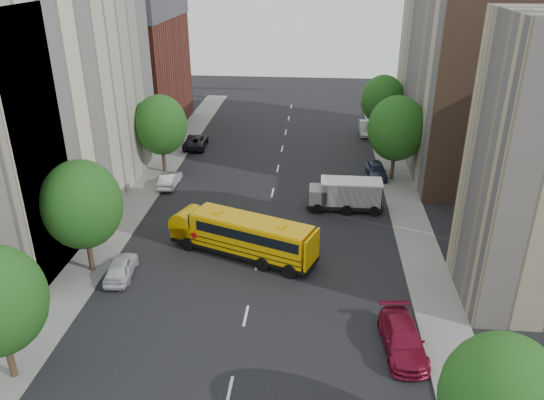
# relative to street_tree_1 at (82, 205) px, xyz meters

# --- Properties ---
(ground) EXTENTS (120.00, 120.00, 0.00)m
(ground) POSITION_rel_street_tree_1_xyz_m (11.00, 4.00, -4.95)
(ground) COLOR black
(ground) RESTS_ON ground
(sidewalk_left) EXTENTS (3.00, 80.00, 0.12)m
(sidewalk_left) POSITION_rel_street_tree_1_xyz_m (-0.50, 9.00, -4.89)
(sidewalk_left) COLOR slate
(sidewalk_left) RESTS_ON ground
(sidewalk_right) EXTENTS (3.00, 80.00, 0.12)m
(sidewalk_right) POSITION_rel_street_tree_1_xyz_m (22.50, 9.00, -4.89)
(sidewalk_right) COLOR slate
(sidewalk_right) RESTS_ON ground
(lane_markings) EXTENTS (0.15, 64.00, 0.01)m
(lane_markings) POSITION_rel_street_tree_1_xyz_m (11.00, 14.00, -4.95)
(lane_markings) COLOR silver
(lane_markings) RESTS_ON ground
(building_left_cream) EXTENTS (10.00, 26.00, 20.00)m
(building_left_cream) POSITION_rel_street_tree_1_xyz_m (-7.00, 10.00, 5.05)
(building_left_cream) COLOR beige
(building_left_cream) RESTS_ON ground
(building_left_redbrick) EXTENTS (10.00, 15.00, 13.00)m
(building_left_redbrick) POSITION_rel_street_tree_1_xyz_m (-7.00, 32.00, 1.55)
(building_left_redbrick) COLOR maroon
(building_left_redbrick) RESTS_ON ground
(building_right_far) EXTENTS (10.00, 22.00, 18.00)m
(building_right_far) POSITION_rel_street_tree_1_xyz_m (29.00, 24.00, 4.05)
(building_right_far) COLOR tan
(building_right_far) RESTS_ON ground
(building_right_sidewall) EXTENTS (10.10, 0.30, 18.00)m
(building_right_sidewall) POSITION_rel_street_tree_1_xyz_m (29.00, 13.00, 4.05)
(building_right_sidewall) COLOR brown
(building_right_sidewall) RESTS_ON ground
(street_tree_1) EXTENTS (5.12, 5.12, 7.90)m
(street_tree_1) POSITION_rel_street_tree_1_xyz_m (0.00, 0.00, 0.00)
(street_tree_1) COLOR #38281C
(street_tree_1) RESTS_ON ground
(street_tree_2) EXTENTS (4.99, 4.99, 7.71)m
(street_tree_2) POSITION_rel_street_tree_1_xyz_m (0.00, 18.00, -0.12)
(street_tree_2) COLOR #38281C
(street_tree_2) RESTS_ON ground
(street_tree_3) EXTENTS (4.61, 4.61, 7.11)m
(street_tree_3) POSITION_rel_street_tree_1_xyz_m (22.00, -14.00, -0.50)
(street_tree_3) COLOR #38281C
(street_tree_3) RESTS_ON ground
(street_tree_4) EXTENTS (5.25, 5.25, 8.10)m
(street_tree_4) POSITION_rel_street_tree_1_xyz_m (22.00, 18.00, 0.12)
(street_tree_4) COLOR #38281C
(street_tree_4) RESTS_ON ground
(street_tree_5) EXTENTS (4.86, 4.86, 7.51)m
(street_tree_5) POSITION_rel_street_tree_1_xyz_m (22.00, 30.00, -0.25)
(street_tree_5) COLOR #38281C
(street_tree_5) RESTS_ON ground
(school_bus) EXTENTS (10.87, 6.17, 3.03)m
(school_bus) POSITION_rel_street_tree_1_xyz_m (9.77, 3.03, -3.26)
(school_bus) COLOR black
(school_bus) RESTS_ON ground
(safari_truck) EXTENTS (6.26, 2.35, 2.67)m
(safari_truck) POSITION_rel_street_tree_1_xyz_m (17.34, 11.08, -3.54)
(safari_truck) COLOR black
(safari_truck) RESTS_ON ground
(parked_car_0) EXTENTS (2.01, 4.16, 1.37)m
(parked_car_0) POSITION_rel_street_tree_1_xyz_m (2.20, -0.51, -4.27)
(parked_car_0) COLOR silver
(parked_car_0) RESTS_ON ground
(parked_car_1) EXTENTS (1.41, 3.88, 1.27)m
(parked_car_1) POSITION_rel_street_tree_1_xyz_m (1.40, 14.67, -4.32)
(parked_car_1) COLOR silver
(parked_car_1) RESTS_ON ground
(parked_car_2) EXTENTS (2.59, 5.14, 1.39)m
(parked_car_2) POSITION_rel_street_tree_1_xyz_m (1.40, 25.70, -4.26)
(parked_car_2) COLOR black
(parked_car_2) RESTS_ON ground
(parked_car_3) EXTENTS (2.50, 5.23, 1.47)m
(parked_car_3) POSITION_rel_street_tree_1_xyz_m (19.80, -6.20, -4.22)
(parked_car_3) COLOR maroon
(parked_car_3) RESTS_ON ground
(parked_car_4) EXTENTS (1.99, 4.36, 1.45)m
(parked_car_4) POSITION_rel_street_tree_1_xyz_m (20.60, 18.58, -4.23)
(parked_car_4) COLOR #2E3851
(parked_car_4) RESTS_ON ground
(parked_car_5) EXTENTS (1.64, 4.67, 1.54)m
(parked_car_5) POSITION_rel_street_tree_1_xyz_m (20.59, 32.16, -4.18)
(parked_car_5) COLOR #9B9A95
(parked_car_5) RESTS_ON ground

